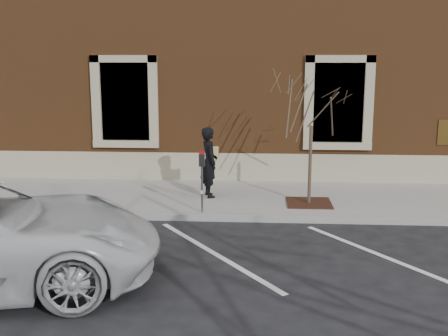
{
  "coord_description": "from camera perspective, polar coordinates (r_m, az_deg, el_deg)",
  "views": [
    {
      "loc": [
        0.82,
        -12.27,
        3.7
      ],
      "look_at": [
        0.0,
        0.6,
        1.1
      ],
      "focal_mm": 45.0,
      "sensor_mm": 36.0,
      "label": 1
    }
  ],
  "objects": [
    {
      "name": "tree_grate",
      "position": [
        13.86,
        8.61,
        -3.52
      ],
      "size": [
        1.08,
        1.08,
        0.03
      ],
      "primitive_type": "cube",
      "color": "#391C12",
      "rests_on": "sidewalk_near"
    },
    {
      "name": "building_civic",
      "position": [
        20.03,
        1.32,
        12.24
      ],
      "size": [
        40.0,
        8.62,
        8.0
      ],
      "color": "brown",
      "rests_on": "ground"
    },
    {
      "name": "parking_stripes",
      "position": [
        10.75,
        -0.96,
        -8.7
      ],
      "size": [
        28.0,
        4.4,
        0.01
      ],
      "primitive_type": null,
      "color": "silver",
      "rests_on": "ground"
    },
    {
      "name": "man",
      "position": [
        14.19,
        -1.52,
        0.6
      ],
      "size": [
        0.62,
        0.76,
        1.78
      ],
      "primitive_type": "imported",
      "rotation": [
        0.0,
        0.0,
        1.92
      ],
      "color": "black",
      "rests_on": "sidewalk_near"
    },
    {
      "name": "sidewalk_near",
      "position": [
        14.5,
        0.29,
        -3.08
      ],
      "size": [
        40.0,
        3.5,
        0.15
      ],
      "primitive_type": "cube",
      "color": "#A8A59E",
      "rests_on": "ground"
    },
    {
      "name": "curb_near",
      "position": [
        12.77,
        -0.19,
        -5.09
      ],
      "size": [
        40.0,
        0.12,
        0.15
      ],
      "primitive_type": "cube",
      "color": "#9E9E99",
      "rests_on": "ground"
    },
    {
      "name": "sapling",
      "position": [
        13.45,
        8.92,
        6.46
      ],
      "size": [
        2.08,
        2.08,
        3.47
      ],
      "color": "#4F3F30",
      "rests_on": "sidewalk_near"
    },
    {
      "name": "ground",
      "position": [
        12.84,
        -0.17,
        -5.35
      ],
      "size": [
        120.0,
        120.0,
        0.0
      ],
      "primitive_type": "plane",
      "color": "#28282B",
      "rests_on": "ground"
    },
    {
      "name": "parking_meter",
      "position": [
        12.71,
        -2.26,
        -0.22
      ],
      "size": [
        0.13,
        0.1,
        1.43
      ],
      "rotation": [
        0.0,
        0.0,
        -0.19
      ],
      "color": "#595B60",
      "rests_on": "sidewalk_near"
    }
  ]
}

